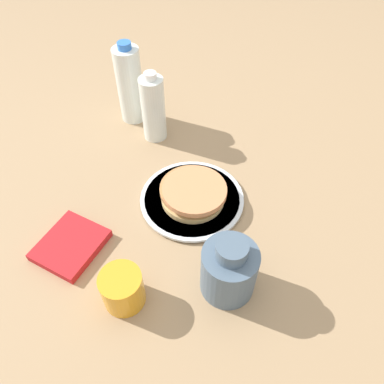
{
  "coord_description": "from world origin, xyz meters",
  "views": [
    {
      "loc": [
        -0.59,
        -0.1,
        0.7
      ],
      "look_at": [
        -0.01,
        -0.02,
        0.03
      ],
      "focal_mm": 35.0,
      "sensor_mm": 36.0,
      "label": 1
    }
  ],
  "objects_px": {
    "plate": "(192,199)",
    "cream_jug": "(229,269)",
    "juice_glass": "(122,289)",
    "water_bottle_near": "(130,85)",
    "water_bottle_mid": "(153,108)",
    "pancake_stack": "(193,193)"
  },
  "relations": [
    {
      "from": "pancake_stack",
      "to": "water_bottle_near",
      "type": "height_order",
      "value": "water_bottle_near"
    },
    {
      "from": "cream_jug",
      "to": "plate",
      "type": "bearing_deg",
      "value": 25.44
    },
    {
      "from": "pancake_stack",
      "to": "water_bottle_near",
      "type": "relative_size",
      "value": 0.69
    },
    {
      "from": "plate",
      "to": "water_bottle_mid",
      "type": "distance_m",
      "value": 0.28
    },
    {
      "from": "plate",
      "to": "juice_glass",
      "type": "relative_size",
      "value": 3.03
    },
    {
      "from": "juice_glass",
      "to": "water_bottle_mid",
      "type": "relative_size",
      "value": 0.41
    },
    {
      "from": "cream_jug",
      "to": "water_bottle_mid",
      "type": "distance_m",
      "value": 0.5
    },
    {
      "from": "pancake_stack",
      "to": "juice_glass",
      "type": "bearing_deg",
      "value": 159.56
    },
    {
      "from": "cream_jug",
      "to": "water_bottle_mid",
      "type": "bearing_deg",
      "value": 28.35
    },
    {
      "from": "plate",
      "to": "water_bottle_near",
      "type": "relative_size",
      "value": 1.06
    },
    {
      "from": "juice_glass",
      "to": "pancake_stack",
      "type": "bearing_deg",
      "value": -20.44
    },
    {
      "from": "water_bottle_near",
      "to": "cream_jug",
      "type": "bearing_deg",
      "value": -148.28
    },
    {
      "from": "plate",
      "to": "water_bottle_near",
      "type": "bearing_deg",
      "value": 35.67
    },
    {
      "from": "juice_glass",
      "to": "water_bottle_mid",
      "type": "height_order",
      "value": "water_bottle_mid"
    },
    {
      "from": "plate",
      "to": "water_bottle_mid",
      "type": "relative_size",
      "value": 1.25
    },
    {
      "from": "plate",
      "to": "cream_jug",
      "type": "distance_m",
      "value": 0.24
    },
    {
      "from": "juice_glass",
      "to": "cream_jug",
      "type": "distance_m",
      "value": 0.21
    },
    {
      "from": "juice_glass",
      "to": "water_bottle_near",
      "type": "distance_m",
      "value": 0.59
    },
    {
      "from": "pancake_stack",
      "to": "cream_jug",
      "type": "relative_size",
      "value": 1.11
    },
    {
      "from": "cream_jug",
      "to": "pancake_stack",
      "type": "bearing_deg",
      "value": 25.1
    },
    {
      "from": "water_bottle_near",
      "to": "plate",
      "type": "bearing_deg",
      "value": -144.33
    },
    {
      "from": "juice_glass",
      "to": "water_bottle_near",
      "type": "relative_size",
      "value": 0.35
    }
  ]
}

